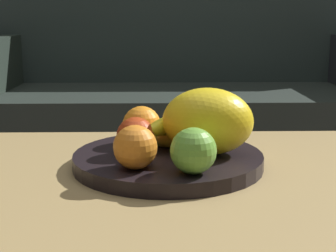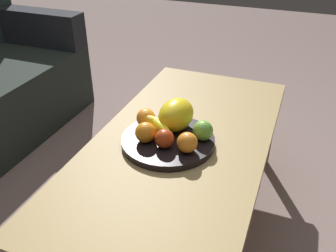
{
  "view_description": "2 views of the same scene",
  "coord_description": "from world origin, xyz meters",
  "px_view_note": "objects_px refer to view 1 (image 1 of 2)",
  "views": [
    {
      "loc": [
        -0.06,
        -0.84,
        0.72
      ],
      "look_at": [
        -0.04,
        0.04,
        0.52
      ],
      "focal_mm": 54.41,
      "sensor_mm": 36.0,
      "label": 1
    },
    {
      "loc": [
        -1.06,
        -0.36,
        1.19
      ],
      "look_at": [
        -0.04,
        0.04,
        0.52
      ],
      "focal_mm": 38.84,
      "sensor_mm": 36.0,
      "label": 2
    }
  ],
  "objects_px": {
    "fruit_bowl": "(168,160)",
    "orange_front": "(190,121)",
    "banana_bunch": "(175,132)",
    "apple_front": "(136,136)",
    "coffee_table": "(189,197)",
    "orange_right": "(142,125)",
    "couch": "(178,109)",
    "apple_left": "(191,151)",
    "orange_left": "(135,147)",
    "melon_large_front": "(208,121)"
  },
  "relations": [
    {
      "from": "fruit_bowl",
      "to": "orange_front",
      "type": "distance_m",
      "value": 0.13
    },
    {
      "from": "banana_bunch",
      "to": "apple_front",
      "type": "bearing_deg",
      "value": -139.64
    },
    {
      "from": "coffee_table",
      "to": "orange_right",
      "type": "bearing_deg",
      "value": 129.72
    },
    {
      "from": "couch",
      "to": "apple_left",
      "type": "relative_size",
      "value": 23.22
    },
    {
      "from": "fruit_bowl",
      "to": "banana_bunch",
      "type": "xyz_separation_m",
      "value": [
        0.01,
        0.05,
        0.04
      ]
    },
    {
      "from": "banana_bunch",
      "to": "apple_left",
      "type": "bearing_deg",
      "value": -83.42
    },
    {
      "from": "orange_right",
      "to": "apple_front",
      "type": "bearing_deg",
      "value": -96.38
    },
    {
      "from": "couch",
      "to": "orange_left",
      "type": "distance_m",
      "value": 1.43
    },
    {
      "from": "fruit_bowl",
      "to": "melon_large_front",
      "type": "bearing_deg",
      "value": -3.89
    },
    {
      "from": "couch",
      "to": "banana_bunch",
      "type": "height_order",
      "value": "couch"
    },
    {
      "from": "fruit_bowl",
      "to": "orange_left",
      "type": "relative_size",
      "value": 4.75
    },
    {
      "from": "couch",
      "to": "orange_right",
      "type": "bearing_deg",
      "value": -95.52
    },
    {
      "from": "orange_left",
      "to": "orange_right",
      "type": "bearing_deg",
      "value": 87.91
    },
    {
      "from": "fruit_bowl",
      "to": "orange_right",
      "type": "xyz_separation_m",
      "value": [
        -0.05,
        0.07,
        0.05
      ]
    },
    {
      "from": "melon_large_front",
      "to": "orange_front",
      "type": "distance_m",
      "value": 0.12
    },
    {
      "from": "banana_bunch",
      "to": "fruit_bowl",
      "type": "bearing_deg",
      "value": -104.95
    },
    {
      "from": "fruit_bowl",
      "to": "orange_right",
      "type": "relative_size",
      "value": 4.62
    },
    {
      "from": "fruit_bowl",
      "to": "melon_large_front",
      "type": "xyz_separation_m",
      "value": [
        0.07,
        -0.0,
        0.07
      ]
    },
    {
      "from": "coffee_table",
      "to": "banana_bunch",
      "type": "bearing_deg",
      "value": 104.68
    },
    {
      "from": "orange_right",
      "to": "apple_left",
      "type": "xyz_separation_m",
      "value": [
        0.08,
        -0.18,
        -0.0
      ]
    },
    {
      "from": "orange_front",
      "to": "orange_left",
      "type": "bearing_deg",
      "value": -116.95
    },
    {
      "from": "orange_front",
      "to": "banana_bunch",
      "type": "bearing_deg",
      "value": -120.22
    },
    {
      "from": "banana_bunch",
      "to": "orange_left",
      "type": "bearing_deg",
      "value": -115.61
    },
    {
      "from": "melon_large_front",
      "to": "orange_front",
      "type": "xyz_separation_m",
      "value": [
        -0.02,
        0.11,
        -0.02
      ]
    },
    {
      "from": "orange_right",
      "to": "melon_large_front",
      "type": "bearing_deg",
      "value": -30.93
    },
    {
      "from": "apple_front",
      "to": "apple_left",
      "type": "height_order",
      "value": "apple_left"
    },
    {
      "from": "fruit_bowl",
      "to": "orange_left",
      "type": "bearing_deg",
      "value": -120.95
    },
    {
      "from": "orange_front",
      "to": "orange_right",
      "type": "relative_size",
      "value": 0.97
    },
    {
      "from": "coffee_table",
      "to": "orange_left",
      "type": "height_order",
      "value": "orange_left"
    },
    {
      "from": "couch",
      "to": "apple_front",
      "type": "bearing_deg",
      "value": -95.57
    },
    {
      "from": "couch",
      "to": "apple_front",
      "type": "xyz_separation_m",
      "value": [
        -0.13,
        -1.33,
        0.2
      ]
    },
    {
      "from": "orange_left",
      "to": "apple_left",
      "type": "relative_size",
      "value": 0.98
    },
    {
      "from": "melon_large_front",
      "to": "orange_right",
      "type": "distance_m",
      "value": 0.14
    },
    {
      "from": "coffee_table",
      "to": "apple_left",
      "type": "relative_size",
      "value": 17.34
    },
    {
      "from": "couch",
      "to": "orange_right",
      "type": "relative_size",
      "value": 23.11
    },
    {
      "from": "orange_front",
      "to": "banana_bunch",
      "type": "xyz_separation_m",
      "value": [
        -0.03,
        -0.06,
        -0.01
      ]
    },
    {
      "from": "orange_left",
      "to": "apple_left",
      "type": "bearing_deg",
      "value": -17.49
    },
    {
      "from": "orange_front",
      "to": "apple_front",
      "type": "relative_size",
      "value": 1.06
    },
    {
      "from": "fruit_bowl",
      "to": "apple_left",
      "type": "height_order",
      "value": "apple_left"
    },
    {
      "from": "couch",
      "to": "orange_right",
      "type": "height_order",
      "value": "couch"
    },
    {
      "from": "fruit_bowl",
      "to": "orange_left",
      "type": "xyz_separation_m",
      "value": [
        -0.05,
        -0.09,
        0.05
      ]
    },
    {
      "from": "couch",
      "to": "orange_left",
      "type": "xyz_separation_m",
      "value": [
        -0.13,
        -1.41,
        0.2
      ]
    },
    {
      "from": "apple_front",
      "to": "couch",
      "type": "bearing_deg",
      "value": 84.43
    },
    {
      "from": "coffee_table",
      "to": "orange_front",
      "type": "xyz_separation_m",
      "value": [
        0.01,
        0.14,
        0.11
      ]
    },
    {
      "from": "orange_left",
      "to": "coffee_table",
      "type": "bearing_deg",
      "value": 30.71
    },
    {
      "from": "fruit_bowl",
      "to": "apple_left",
      "type": "bearing_deg",
      "value": -74.3
    },
    {
      "from": "couch",
      "to": "melon_large_front",
      "type": "distance_m",
      "value": 1.35
    },
    {
      "from": "orange_front",
      "to": "banana_bunch",
      "type": "distance_m",
      "value": 0.07
    },
    {
      "from": "orange_right",
      "to": "apple_left",
      "type": "height_order",
      "value": "same"
    },
    {
      "from": "orange_left",
      "to": "banana_bunch",
      "type": "xyz_separation_m",
      "value": [
        0.07,
        0.14,
        -0.01
      ]
    }
  ]
}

